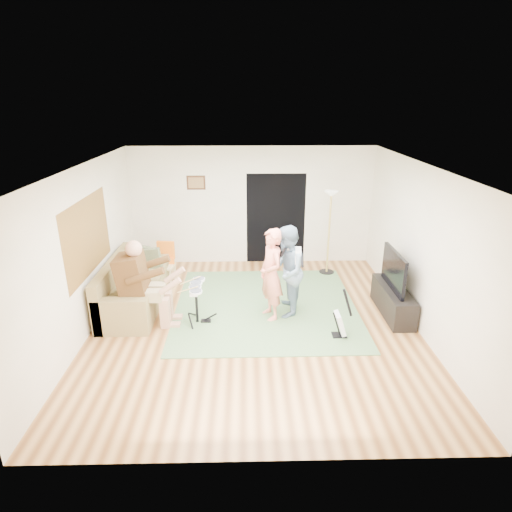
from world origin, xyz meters
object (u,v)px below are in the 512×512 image
at_px(sofa, 131,292).
at_px(drum_kit, 197,306).
at_px(television, 394,270).
at_px(guitarist, 286,272).
at_px(guitar_spare, 341,323).
at_px(torchiere_lamp, 330,218).
at_px(dining_chair, 165,270).
at_px(tv_cabinet, 393,301).
at_px(singer, 271,275).

xyz_separation_m(sofa, drum_kit, (1.30, -0.65, 0.03)).
xyz_separation_m(drum_kit, television, (3.45, 0.25, 0.53)).
bearing_deg(guitarist, guitar_spare, 52.14).
xyz_separation_m(torchiere_lamp, television, (0.79, -1.94, -0.42)).
height_order(drum_kit, torchiere_lamp, torchiere_lamp).
relative_size(guitar_spare, television, 0.79).
relative_size(sofa, television, 2.05).
height_order(guitar_spare, dining_chair, dining_chair).
bearing_deg(dining_chair, torchiere_lamp, 15.12).
distance_m(sofa, guitar_spare, 3.87).
height_order(guitarist, television, guitarist).
bearing_deg(tv_cabinet, drum_kit, -175.86).
relative_size(singer, dining_chair, 1.84).
bearing_deg(torchiere_lamp, television, -67.79).
xyz_separation_m(singer, dining_chair, (-2.13, 1.51, -0.50)).
bearing_deg(drum_kit, guitarist, 10.91).
relative_size(singer, guitar_spare, 1.92).
xyz_separation_m(torchiere_lamp, tv_cabinet, (0.84, -1.94, -1.02)).
relative_size(drum_kit, guitarist, 0.45).
distance_m(sofa, dining_chair, 1.12).
relative_size(guitarist, tv_cabinet, 1.17).
bearing_deg(tv_cabinet, singer, -177.79).
bearing_deg(singer, dining_chair, -145.74).
bearing_deg(drum_kit, television, 4.20).
bearing_deg(torchiere_lamp, tv_cabinet, -66.53).
bearing_deg(guitar_spare, drum_kit, 167.70).
relative_size(sofa, torchiere_lamp, 1.20).
distance_m(sofa, torchiere_lamp, 4.36).
relative_size(guitar_spare, tv_cabinet, 0.61).
relative_size(sofa, tv_cabinet, 1.59).
height_order(singer, television, singer).
bearing_deg(guitar_spare, television, 36.11).
distance_m(sofa, tv_cabinet, 4.82).
distance_m(guitar_spare, torchiere_lamp, 2.91).
xyz_separation_m(drum_kit, singer, (1.29, 0.17, 0.50)).
bearing_deg(torchiere_lamp, dining_chair, -171.57).
relative_size(guitarist, television, 1.51).
xyz_separation_m(guitarist, torchiere_lamp, (1.10, 1.89, 0.45)).
bearing_deg(sofa, drum_kit, -26.58).
bearing_deg(guitarist, drum_kit, -72.15).
distance_m(guitarist, television, 1.89).
xyz_separation_m(guitarist, guitar_spare, (0.83, -0.82, -0.58)).
height_order(singer, torchiere_lamp, torchiere_lamp).
distance_m(guitarist, tv_cabinet, 2.02).
bearing_deg(torchiere_lamp, guitarist, -120.09).
height_order(sofa, dining_chair, sofa).
xyz_separation_m(torchiere_lamp, dining_chair, (-3.49, -0.52, -0.95)).
bearing_deg(singer, sofa, -120.95).
xyz_separation_m(guitarist, television, (1.89, -0.05, 0.03)).
xyz_separation_m(singer, television, (2.16, 0.09, 0.03)).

